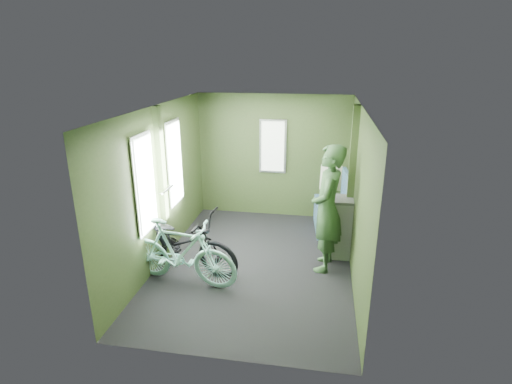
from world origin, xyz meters
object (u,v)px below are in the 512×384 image
bicycle_black (183,269)px  bench_seat (333,213)px  passenger (327,209)px  bicycle_mint (182,284)px  waste_box (342,227)px

bicycle_black → bench_seat: size_ratio=1.75×
bicycle_black → passenger: bearing=-62.1°
bicycle_mint → waste_box: bearing=-51.5°
bicycle_mint → waste_box: size_ratio=1.71×
bicycle_mint → passenger: (1.90, 0.79, 0.92)m
bicycle_black → bicycle_mint: bearing=-145.5°
bicycle_black → waste_box: size_ratio=1.93×
passenger → bicycle_black: bearing=-72.5°
bicycle_black → waste_box: 2.46m
waste_box → bicycle_black: bearing=-159.6°
passenger → bench_seat: size_ratio=1.78×
bench_seat → bicycle_mint: bearing=-138.4°
waste_box → bench_seat: (-0.11, 0.95, -0.16)m
passenger → waste_box: bearing=155.6°
bicycle_black → bench_seat: (2.15, 1.79, 0.31)m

